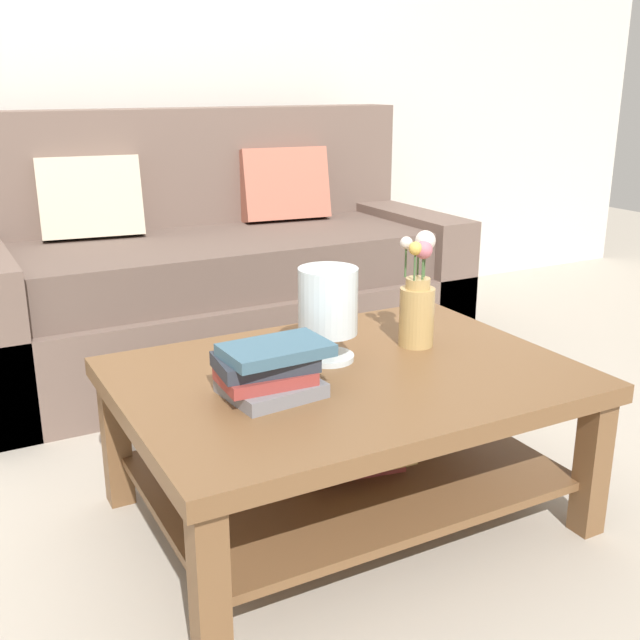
{
  "coord_description": "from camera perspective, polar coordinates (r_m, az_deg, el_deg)",
  "views": [
    {
      "loc": [
        -0.97,
        -2.02,
        1.18
      ],
      "look_at": [
        -0.01,
        -0.24,
        0.54
      ],
      "focal_mm": 42.82,
      "sensor_mm": 36.0,
      "label": 1
    }
  ],
  "objects": [
    {
      "name": "back_wall",
      "position": [
        3.8,
        -14.3,
        19.62
      ],
      "size": [
        6.4,
        0.12,
        2.7
      ],
      "primitive_type": "cube",
      "color": "beige",
      "rests_on": "ground"
    },
    {
      "name": "couch",
      "position": [
        3.32,
        -7.97,
        3.15
      ],
      "size": [
        2.05,
        0.9,
        1.06
      ],
      "color": "brown",
      "rests_on": "ground"
    },
    {
      "name": "coffee_table",
      "position": [
        2.08,
        1.99,
        -6.87
      ],
      "size": [
        1.19,
        0.87,
        0.44
      ],
      "color": "brown",
      "rests_on": "ground"
    },
    {
      "name": "glass_hurricane_vase",
      "position": [
        2.06,
        0.6,
        1.1
      ],
      "size": [
        0.16,
        0.16,
        0.26
      ],
      "color": "silver",
      "rests_on": "coffee_table"
    },
    {
      "name": "ground_plane",
      "position": [
        2.53,
        -2.32,
        -10.2
      ],
      "size": [
        10.0,
        10.0,
        0.0
      ],
      "primitive_type": "plane",
      "color": "#ADA393"
    },
    {
      "name": "flower_pitcher",
      "position": [
        2.2,
        7.31,
        1.49
      ],
      "size": [
        0.1,
        0.1,
        0.34
      ],
      "color": "tan",
      "rests_on": "coffee_table"
    },
    {
      "name": "book_stack_main",
      "position": [
        1.86,
        -3.79,
        -3.73
      ],
      "size": [
        0.28,
        0.22,
        0.13
      ],
      "color": "slate",
      "rests_on": "coffee_table"
    }
  ]
}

